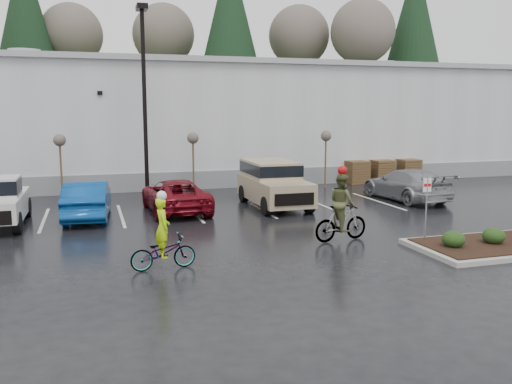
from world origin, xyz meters
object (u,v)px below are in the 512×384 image
object	(u,v)px
car_blue	(87,200)
pallet_stack_a	(357,172)
pallet_stack_b	(382,171)
car_red	(175,196)
car_far_silver	(406,185)
sapling_east	(326,139)
sapling_west	(60,144)
sapling_mid	(193,141)
pallet_stack_c	(408,170)
suv_tan	(274,184)
cyclist_olive	(341,214)
lamppost	(144,82)
cyclist_hivis	(163,245)
fire_lane_sign	(427,202)

from	to	relation	value
car_blue	pallet_stack_a	bearing A→B (deg)	-153.52
pallet_stack_b	car_red	bearing A→B (deg)	-156.64
car_far_silver	sapling_east	bearing A→B (deg)	-72.49
car_blue	sapling_west	bearing A→B (deg)	-72.85
sapling_mid	car_red	world-z (taller)	sapling_mid
pallet_stack_c	car_red	world-z (taller)	car_red
suv_tan	car_far_silver	bearing A→B (deg)	-1.02
sapling_west	cyclist_olive	world-z (taller)	sapling_west
pallet_stack_a	car_red	world-z (taller)	car_red
sapling_mid	sapling_west	bearing A→B (deg)	180.00
pallet_stack_b	car_far_silver	distance (m)	6.48
lamppost	sapling_mid	xyz separation A→B (m)	(2.50, 1.00, -2.96)
pallet_stack_a	pallet_stack_b	world-z (taller)	same
lamppost	car_blue	distance (m)	7.07
sapling_west	pallet_stack_b	world-z (taller)	sapling_west
pallet_stack_a	cyclist_olive	world-z (taller)	cyclist_olive
suv_tan	lamppost	bearing A→B (deg)	142.98
lamppost	sapling_west	world-z (taller)	lamppost
pallet_stack_b	cyclist_hivis	xyz separation A→B (m)	(-15.02, -14.16, 0.01)
suv_tan	car_far_silver	distance (m)	6.73
pallet_stack_a	cyclist_hivis	size ratio (longest dim) A/B	0.61
pallet_stack_c	car_far_silver	bearing A→B (deg)	-123.53
sapling_east	cyclist_olive	xyz separation A→B (m)	(-4.67, -11.63, -1.81)
pallet_stack_c	pallet_stack_b	bearing A→B (deg)	180.00
fire_lane_sign	car_blue	xyz separation A→B (m)	(-10.61, 7.56, -0.63)
car_far_silver	lamppost	bearing A→B (deg)	-22.53
sapling_mid	car_blue	bearing A→B (deg)	-135.39
pallet_stack_a	suv_tan	size ratio (longest dim) A/B	0.26
lamppost	cyclist_olive	size ratio (longest dim) A/B	3.62
car_red	suv_tan	world-z (taller)	suv_tan
car_blue	car_far_silver	size ratio (longest dim) A/B	0.90
sapling_west	pallet_stack_c	world-z (taller)	sapling_west
pallet_stack_a	cyclist_hivis	distance (m)	19.44
car_blue	suv_tan	size ratio (longest dim) A/B	0.92
lamppost	sapling_west	xyz separation A→B (m)	(-4.00, 1.00, -2.96)
sapling_mid	sapling_east	distance (m)	7.50
sapling_east	fire_lane_sign	xyz separation A→B (m)	(-2.20, -12.80, -1.32)
pallet_stack_b	car_blue	world-z (taller)	car_blue
pallet_stack_c	cyclist_olive	size ratio (longest dim) A/B	0.53
cyclist_hivis	suv_tan	bearing A→B (deg)	-41.99
car_far_silver	cyclist_olive	xyz separation A→B (m)	(-6.65, -6.55, 0.15)
cyclist_olive	sapling_east	bearing A→B (deg)	-31.31
car_red	suv_tan	size ratio (longest dim) A/B	0.99
sapling_east	car_far_silver	distance (m)	5.79
fire_lane_sign	suv_tan	world-z (taller)	fire_lane_sign
sapling_mid	car_blue	distance (m)	7.71
sapling_east	pallet_stack_c	size ratio (longest dim) A/B	2.37
sapling_west	pallet_stack_c	size ratio (longest dim) A/B	2.37
sapling_west	car_far_silver	xyz separation A→B (m)	(15.97, -5.08, -1.97)
sapling_west	cyclist_olive	bearing A→B (deg)	-51.28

